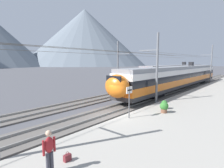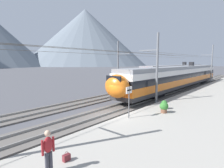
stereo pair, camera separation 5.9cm
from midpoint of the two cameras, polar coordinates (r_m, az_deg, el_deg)
ground_plane at (r=15.18m, az=-0.36°, el=-10.45°), size 400.00×400.00×0.00m
platform_slab at (r=12.58m, az=17.97°, el=-13.69°), size 120.00×7.80×0.38m
track_near at (r=15.85m, az=-3.28°, el=-9.45°), size 120.00×3.00×0.28m
track_far at (r=19.26m, az=-13.39°, el=-6.64°), size 120.00×3.00×0.28m
train_near_platform at (r=31.47m, az=20.92°, el=2.35°), size 34.50×2.85×4.27m
train_far_track at (r=42.97m, az=19.85°, el=3.54°), size 30.26×2.88×4.27m
catenary_mast_mid at (r=19.30m, az=13.81°, el=5.07°), size 48.40×2.30×7.53m
catenary_mast_east at (r=42.67m, az=28.99°, el=5.71°), size 48.40×2.30×8.04m
catenary_mast_far_side at (r=27.51m, az=2.23°, el=5.92°), size 48.40×2.33×7.67m
platform_sign at (r=13.33m, az=5.56°, el=-3.60°), size 0.70×0.08×2.37m
passenger_walking at (r=7.51m, az=-19.40°, el=-19.04°), size 0.53×0.22×1.69m
handbag_beside_passenger at (r=8.46m, az=-14.06°, el=-21.74°), size 0.32×0.18×0.41m
potted_plant_platform_edge at (r=15.51m, az=16.32°, el=-6.95°), size 0.70×0.70×0.91m
potted_plant_by_shelter at (r=16.73m, az=16.38°, el=-6.14°), size 0.52×0.52×0.79m
mountain_right_ridge at (r=231.03m, az=-8.43°, el=14.35°), size 149.21×149.21×68.15m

